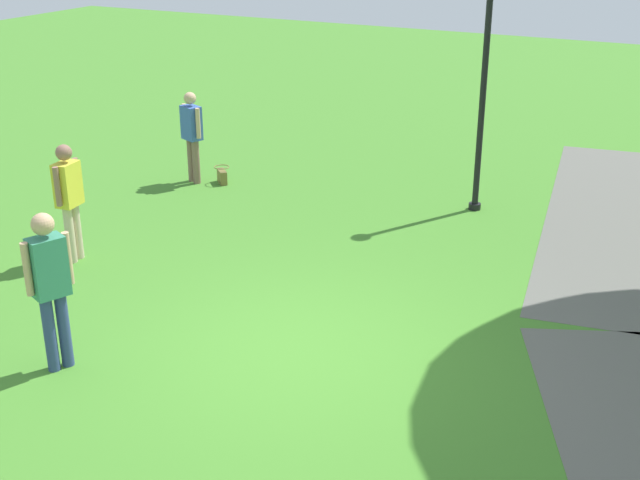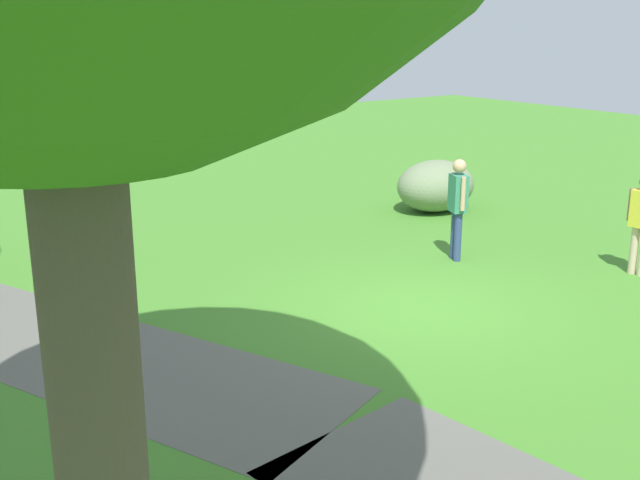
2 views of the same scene
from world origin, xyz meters
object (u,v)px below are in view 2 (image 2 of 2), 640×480
frisbee_on_grass (460,204)px  backpack_by_boulder (451,190)px  lawn_boulder (436,186)px  man_near_boulder (458,202)px

frisbee_on_grass → backpack_by_boulder: bearing=-26.4°
lawn_boulder → frisbee_on_grass: (0.08, -0.87, -0.55)m
frisbee_on_grass → man_near_boulder: bearing=134.1°
man_near_boulder → frisbee_on_grass: 4.40m
man_near_boulder → backpack_by_boulder: bearing=-43.3°
lawn_boulder → backpack_by_boulder: lawn_boulder is taller
lawn_boulder → man_near_boulder: bearing=142.7°
man_near_boulder → backpack_by_boulder: man_near_boulder is taller
lawn_boulder → man_near_boulder: size_ratio=1.16×
man_near_boulder → backpack_by_boulder: size_ratio=4.48×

